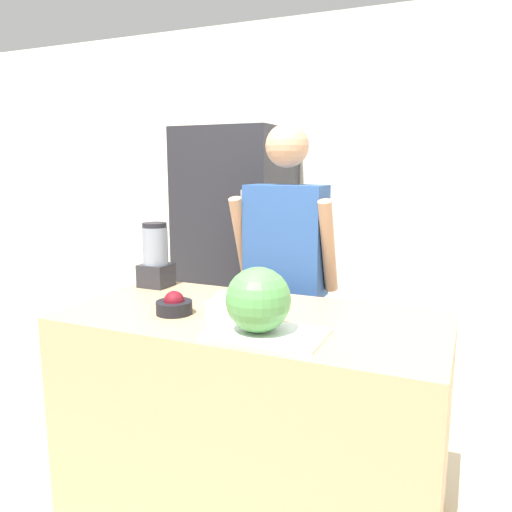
% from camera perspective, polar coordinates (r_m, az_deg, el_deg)
% --- Properties ---
extents(wall_back, '(8.00, 0.06, 2.60)m').
position_cam_1_polar(wall_back, '(3.71, 10.63, 6.22)').
color(wall_back, white).
rests_on(wall_back, ground_plane).
extents(counter_island, '(1.62, 0.80, 0.92)m').
position_cam_1_polar(counter_island, '(2.32, -0.42, -17.70)').
color(counter_island, tan).
rests_on(counter_island, ground_plane).
extents(refrigerator, '(0.70, 0.71, 1.81)m').
position_cam_1_polar(refrigerator, '(3.63, -2.14, -0.00)').
color(refrigerator, '#232328').
rests_on(refrigerator, ground_plane).
extents(person, '(0.56, 0.28, 1.77)m').
position_cam_1_polar(person, '(2.75, 3.39, -3.10)').
color(person, '#4C608C').
rests_on(person, ground_plane).
extents(cutting_board, '(0.44, 0.27, 0.01)m').
position_cam_1_polar(cutting_board, '(1.90, 1.25, -8.80)').
color(cutting_board, white).
rests_on(cutting_board, counter_island).
extents(watermelon, '(0.25, 0.25, 0.25)m').
position_cam_1_polar(watermelon, '(1.86, 0.26, -5.02)').
color(watermelon, '#4C8C47').
rests_on(watermelon, cutting_board).
extents(bowl_cherries, '(0.16, 0.16, 0.10)m').
position_cam_1_polar(bowl_cherries, '(2.18, -9.34, -5.58)').
color(bowl_cherries, black).
rests_on(bowl_cherries, counter_island).
extents(bowl_cream, '(0.17, 0.17, 0.12)m').
position_cam_1_polar(bowl_cream, '(2.11, -3.64, -5.87)').
color(bowl_cream, beige).
rests_on(bowl_cream, counter_island).
extents(blender, '(0.15, 0.15, 0.34)m').
position_cam_1_polar(blender, '(2.67, -11.41, -0.10)').
color(blender, '#28282D').
rests_on(blender, counter_island).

